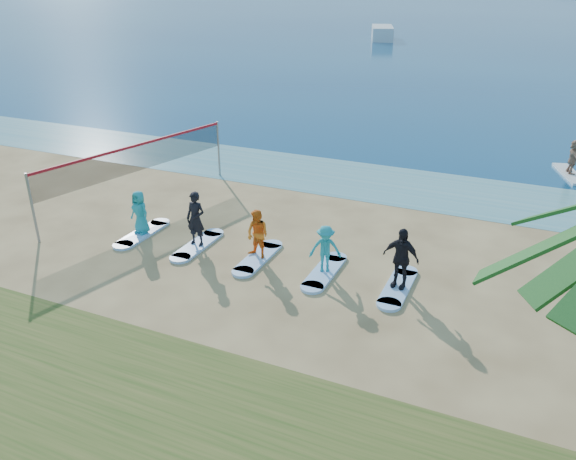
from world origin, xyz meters
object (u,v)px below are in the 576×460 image
at_px(paddleboard, 570,174).
at_px(surfboard_2, 258,258).
at_px(surfboard_0, 142,234).
at_px(student_0, 140,212).
at_px(student_1, 196,219).
at_px(surfboard_4, 398,287).
at_px(volleyball_net, 137,158).
at_px(boat_offshore_a, 382,40).
at_px(paddleboarder, 574,157).
at_px(surfboard_1, 198,245).
at_px(surfboard_3, 325,272).
at_px(student_2, 258,234).
at_px(student_4, 401,258).
at_px(student_3, 325,249).

height_order(paddleboard, surfboard_2, paddleboard).
height_order(surfboard_0, student_0, student_0).
bearing_deg(student_0, student_1, 9.76).
xyz_separation_m(surfboard_0, surfboard_4, (9.23, 0.00, 0.00)).
distance_m(volleyball_net, boat_offshore_a, 66.46).
bearing_deg(paddleboarder, surfboard_1, 123.67).
bearing_deg(surfboard_3, boat_offshore_a, 103.98).
relative_size(student_2, student_4, 0.87).
bearing_deg(student_3, surfboard_4, -22.09).
bearing_deg(surfboard_4, boat_offshore_a, 105.79).
bearing_deg(surfboard_0, surfboard_4, 0.00).
height_order(student_2, student_4, student_4).
height_order(student_1, surfboard_2, student_1).
relative_size(student_0, surfboard_3, 0.71).
relative_size(volleyball_net, paddleboard, 2.95).
height_order(paddleboarder, surfboard_1, paddleboarder).
bearing_deg(student_3, student_1, 157.91).
bearing_deg(student_0, surfboard_4, 9.76).
height_order(boat_offshore_a, student_2, student_2).
height_order(surfboard_0, student_3, student_3).
relative_size(paddleboarder, student_4, 0.84).
bearing_deg(surfboard_0, paddleboarder, 43.77).
xyz_separation_m(student_0, surfboard_2, (4.61, 0.00, -0.82)).
bearing_deg(student_0, boat_offshore_a, 108.17).
bearing_deg(surfboard_2, paddleboarder, 55.06).
relative_size(volleyball_net, surfboard_4, 4.02).
height_order(paddleboard, student_4, student_4).
bearing_deg(volleyball_net, paddleboard, 34.66).
bearing_deg(student_2, paddleboarder, 68.11).
xyz_separation_m(surfboard_0, surfboard_3, (6.92, 0.00, 0.00)).
xyz_separation_m(student_1, student_2, (2.31, 0.00, -0.13)).
distance_m(volleyball_net, surfboard_3, 9.30).
xyz_separation_m(paddleboarder, surfboard_4, (-4.73, -13.37, -0.85)).
height_order(volleyball_net, surfboard_1, volleyball_net).
distance_m(volleyball_net, surfboard_1, 5.17).
relative_size(paddleboarder, surfboard_3, 0.70).
bearing_deg(paddleboard, boat_offshore_a, 96.36).
height_order(paddleboard, student_0, student_0).
height_order(boat_offshore_a, surfboard_4, boat_offshore_a).
distance_m(student_1, student_4, 6.92).
bearing_deg(student_1, paddleboarder, 50.14).
bearing_deg(paddleboarder, student_3, 136.98).
distance_m(volleyball_net, surfboard_2, 7.16).
xyz_separation_m(paddleboard, student_2, (-9.35, -13.37, 0.83)).
xyz_separation_m(boat_offshore_a, surfboard_3, (17.02, -68.36, 0.04)).
distance_m(volleyball_net, student_4, 11.39).
distance_m(boat_offshore_a, surfboard_3, 70.45).
bearing_deg(paddleboard, surfboard_4, -126.76).
xyz_separation_m(paddleboarder, surfboard_2, (-9.35, -13.37, -0.85)).
xyz_separation_m(paddleboarder, surfboard_3, (-7.04, -13.37, -0.85)).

